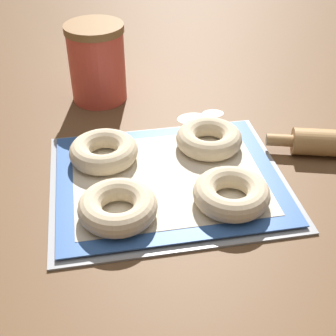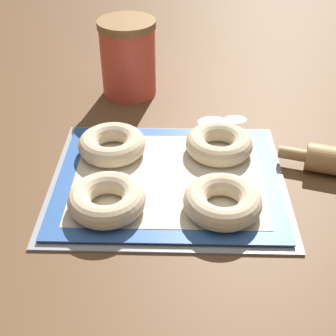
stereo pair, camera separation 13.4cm
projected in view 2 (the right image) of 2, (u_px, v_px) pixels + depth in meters
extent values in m
plane|color=brown|center=(165.00, 177.00, 0.85)|extent=(2.80, 2.80, 0.00)
cube|color=#93969B|center=(168.00, 180.00, 0.84)|extent=(0.42, 0.35, 0.01)
cube|color=#2D569E|center=(168.00, 178.00, 0.83)|extent=(0.39, 0.33, 0.00)
cube|color=beige|center=(168.00, 177.00, 0.83)|extent=(0.33, 0.27, 0.00)
torus|color=beige|center=(107.00, 199.00, 0.75)|extent=(0.13, 0.13, 0.04)
torus|color=beige|center=(223.00, 201.00, 0.75)|extent=(0.13, 0.13, 0.04)
torus|color=beige|center=(112.00, 144.00, 0.88)|extent=(0.13, 0.13, 0.04)
torus|color=beige|center=(219.00, 144.00, 0.88)|extent=(0.13, 0.13, 0.04)
cylinder|color=#DB4C3D|center=(128.00, 62.00, 1.07)|extent=(0.12, 0.12, 0.16)
cylinder|color=olive|center=(126.00, 24.00, 1.02)|extent=(0.13, 0.13, 0.02)
cylinder|color=#AD7F4C|center=(292.00, 154.00, 0.86)|extent=(0.05, 0.04, 0.02)
ellipsoid|color=white|center=(235.00, 119.00, 1.01)|extent=(0.05, 0.04, 0.00)
ellipsoid|color=white|center=(213.00, 122.00, 1.00)|extent=(0.07, 0.05, 0.00)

